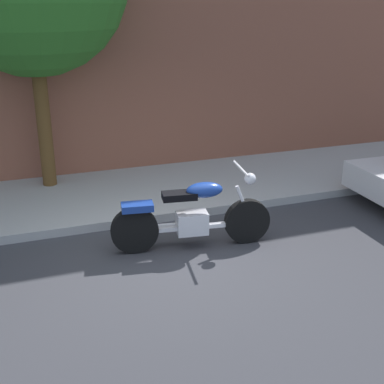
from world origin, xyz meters
TOP-DOWN VIEW (x-y plane):
  - ground_plane at (0.00, 0.00)m, footprint 60.00×60.00m
  - sidewalk at (0.00, 2.53)m, footprint 25.11×2.59m
  - motorcycle at (0.42, 0.25)m, footprint 2.31×0.75m

SIDE VIEW (x-z plane):
  - ground_plane at x=0.00m, z-range 0.00..0.00m
  - sidewalk at x=0.00m, z-range 0.00..0.14m
  - motorcycle at x=0.42m, z-range -0.11..1.06m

